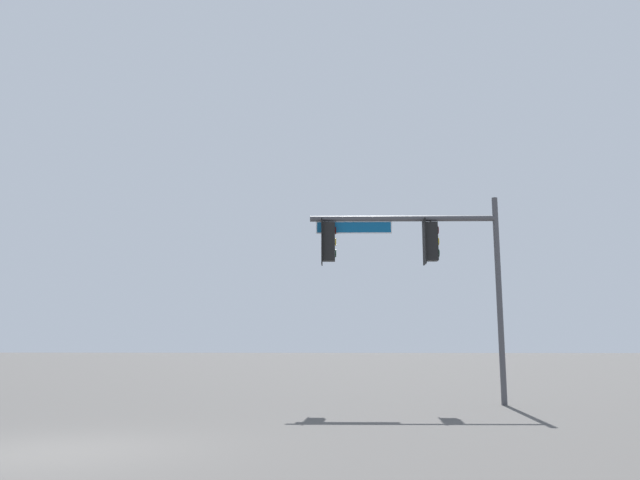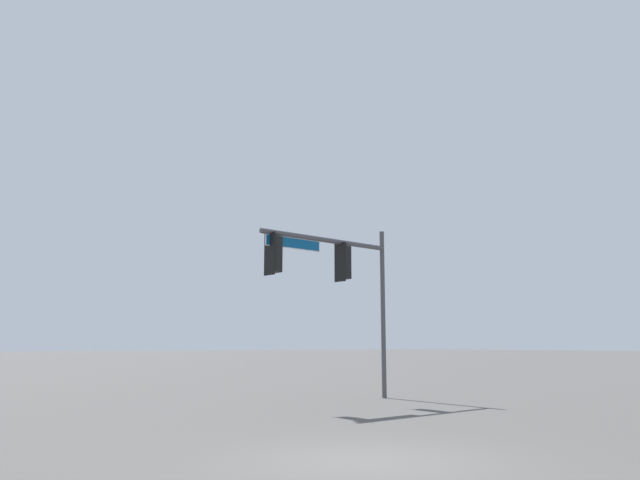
# 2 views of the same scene
# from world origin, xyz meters

# --- Properties ---
(ground_plane) EXTENTS (400.00, 400.00, 0.00)m
(ground_plane) POSITION_xyz_m (0.00, 0.00, 0.00)
(ground_plane) COLOR #514F4C
(signal_pole_near) EXTENTS (5.36, 0.78, 5.77)m
(signal_pole_near) POSITION_xyz_m (-5.72, -8.50, 4.30)
(signal_pole_near) COLOR #47474C
(signal_pole_near) RESTS_ON ground_plane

